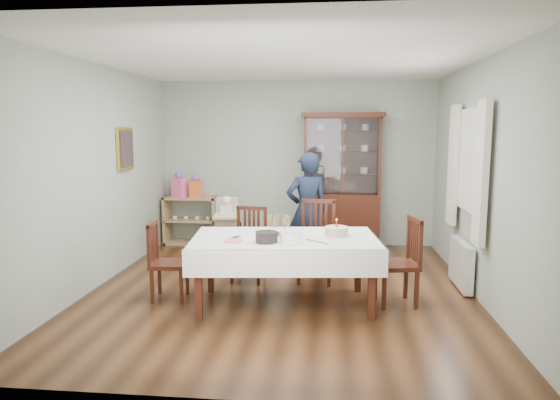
# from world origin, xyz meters

# --- Properties ---
(floor) EXTENTS (5.00, 5.00, 0.00)m
(floor) POSITION_xyz_m (0.00, 0.00, 0.00)
(floor) COLOR #593319
(floor) RESTS_ON ground
(room_shell) EXTENTS (5.00, 5.00, 5.00)m
(room_shell) POSITION_xyz_m (0.00, 0.53, 1.70)
(room_shell) COLOR #9EAA99
(room_shell) RESTS_ON floor
(dining_table) EXTENTS (2.11, 1.35, 0.76)m
(dining_table) POSITION_xyz_m (0.09, -0.51, 0.38)
(dining_table) COLOR #421910
(dining_table) RESTS_ON floor
(china_cabinet) EXTENTS (1.30, 0.48, 2.18)m
(china_cabinet) POSITION_xyz_m (0.75, 2.26, 1.12)
(china_cabinet) COLOR #421910
(china_cabinet) RESTS_ON floor
(sideboard) EXTENTS (0.90, 0.38, 0.80)m
(sideboard) POSITION_xyz_m (-1.75, 2.28, 0.40)
(sideboard) COLOR tan
(sideboard) RESTS_ON floor
(picture_frame) EXTENTS (0.04, 0.48, 0.58)m
(picture_frame) POSITION_xyz_m (-2.22, 0.80, 1.65)
(picture_frame) COLOR gold
(picture_frame) RESTS_ON room_shell
(window) EXTENTS (0.04, 1.02, 1.22)m
(window) POSITION_xyz_m (2.22, 0.30, 1.55)
(window) COLOR white
(window) RESTS_ON room_shell
(curtain_left) EXTENTS (0.07, 0.30, 1.55)m
(curtain_left) POSITION_xyz_m (2.16, -0.32, 1.45)
(curtain_left) COLOR silver
(curtain_left) RESTS_ON room_shell
(curtain_right) EXTENTS (0.07, 0.30, 1.55)m
(curtain_right) POSITION_xyz_m (2.16, 0.92, 1.45)
(curtain_right) COLOR silver
(curtain_right) RESTS_ON room_shell
(radiator) EXTENTS (0.10, 0.80, 0.55)m
(radiator) POSITION_xyz_m (2.16, 0.30, 0.30)
(radiator) COLOR white
(radiator) RESTS_ON floor
(chair_far_left) EXTENTS (0.45, 0.45, 0.93)m
(chair_far_left) POSITION_xyz_m (-0.45, 0.34, 0.28)
(chair_far_left) COLOR #421910
(chair_far_left) RESTS_ON floor
(chair_far_right) EXTENTS (0.50, 0.50, 1.02)m
(chair_far_right) POSITION_xyz_m (0.41, 0.39, 0.30)
(chair_far_right) COLOR #421910
(chair_far_right) RESTS_ON floor
(chair_end_left) EXTENTS (0.43, 0.43, 0.89)m
(chair_end_left) POSITION_xyz_m (-1.24, -0.45, 0.26)
(chair_end_left) COLOR #421910
(chair_end_left) RESTS_ON floor
(chair_end_right) EXTENTS (0.50, 0.50, 0.96)m
(chair_end_right) POSITION_xyz_m (1.32, -0.35, 0.29)
(chair_end_right) COLOR #421910
(chair_end_right) RESTS_ON floor
(woman) EXTENTS (0.68, 0.56, 1.61)m
(woman) POSITION_xyz_m (0.26, 0.98, 0.80)
(woman) COLOR black
(woman) RESTS_ON floor
(high_chair) EXTENTS (0.47, 0.47, 0.97)m
(high_chair) POSITION_xyz_m (-0.90, 1.14, 0.38)
(high_chair) COLOR black
(high_chair) RESTS_ON floor
(champagne_tray) EXTENTS (0.35, 0.35, 0.21)m
(champagne_tray) POSITION_xyz_m (0.01, -0.44, 0.82)
(champagne_tray) COLOR silver
(champagne_tray) RESTS_ON dining_table
(birthday_cake) EXTENTS (0.29, 0.29, 0.20)m
(birthday_cake) POSITION_xyz_m (0.64, -0.44, 0.81)
(birthday_cake) COLOR white
(birthday_cake) RESTS_ON dining_table
(plate_stack_dark) EXTENTS (0.30, 0.30, 0.11)m
(plate_stack_dark) POSITION_xyz_m (-0.08, -0.78, 0.82)
(plate_stack_dark) COLOR black
(plate_stack_dark) RESTS_ON dining_table
(plate_stack_white) EXTENTS (0.23, 0.23, 0.10)m
(plate_stack_white) POSITION_xyz_m (0.18, -0.77, 0.81)
(plate_stack_white) COLOR white
(plate_stack_white) RESTS_ON dining_table
(napkin_stack) EXTENTS (0.17, 0.17, 0.02)m
(napkin_stack) POSITION_xyz_m (-0.43, -0.80, 0.77)
(napkin_stack) COLOR #FF5DA1
(napkin_stack) RESTS_ON dining_table
(cutlery) EXTENTS (0.13, 0.17, 0.01)m
(cutlery) POSITION_xyz_m (-0.47, -0.60, 0.77)
(cutlery) COLOR silver
(cutlery) RESTS_ON dining_table
(cake_knife) EXTENTS (0.25, 0.21, 0.01)m
(cake_knife) POSITION_xyz_m (0.45, -0.74, 0.77)
(cake_knife) COLOR silver
(cake_knife) RESTS_ON dining_table
(gift_bag_pink) EXTENTS (0.27, 0.23, 0.43)m
(gift_bag_pink) POSITION_xyz_m (-1.94, 2.26, 0.99)
(gift_bag_pink) COLOR #FF5DA1
(gift_bag_pink) RESTS_ON sideboard
(gift_bag_orange) EXTENTS (0.24, 0.19, 0.39)m
(gift_bag_orange) POSITION_xyz_m (-1.66, 2.26, 0.97)
(gift_bag_orange) COLOR #DA5B22
(gift_bag_orange) RESTS_ON sideboard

